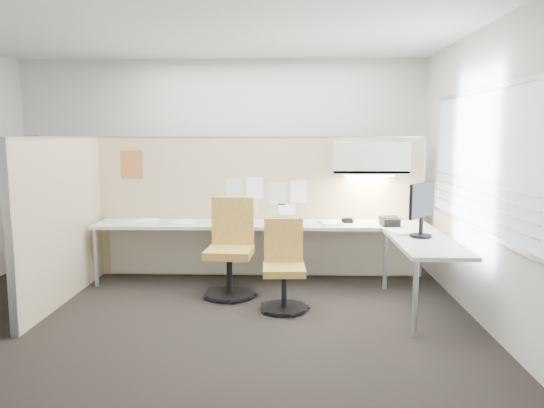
{
  "coord_description": "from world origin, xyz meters",
  "views": [
    {
      "loc": [
        0.92,
        -5.03,
        1.79
      ],
      "look_at": [
        0.74,
        0.8,
        1.02
      ],
      "focal_mm": 35.0,
      "sensor_mm": 36.0,
      "label": 1
    }
  ],
  "objects_px": {
    "monitor": "(422,206)",
    "phone": "(389,221)",
    "chair_left": "(231,251)",
    "chair_right": "(284,268)",
    "desk": "(289,236)"
  },
  "relations": [
    {
      "from": "monitor",
      "to": "phone",
      "type": "distance_m",
      "value": 0.76
    },
    {
      "from": "chair_left",
      "to": "monitor",
      "type": "relative_size",
      "value": 1.9
    },
    {
      "from": "chair_right",
      "to": "phone",
      "type": "bearing_deg",
      "value": 31.84
    },
    {
      "from": "chair_right",
      "to": "monitor",
      "type": "height_order",
      "value": "monitor"
    },
    {
      "from": "desk",
      "to": "chair_right",
      "type": "height_order",
      "value": "chair_right"
    },
    {
      "from": "desk",
      "to": "monitor",
      "type": "bearing_deg",
      "value": -26.88
    },
    {
      "from": "desk",
      "to": "phone",
      "type": "distance_m",
      "value": 1.19
    },
    {
      "from": "monitor",
      "to": "phone",
      "type": "xyz_separation_m",
      "value": [
        -0.2,
        0.68,
        -0.27
      ]
    },
    {
      "from": "chair_left",
      "to": "monitor",
      "type": "distance_m",
      "value": 2.12
    },
    {
      "from": "chair_left",
      "to": "phone",
      "type": "relative_size",
      "value": 4.53
    },
    {
      "from": "chair_right",
      "to": "phone",
      "type": "distance_m",
      "value": 1.53
    },
    {
      "from": "desk",
      "to": "chair_right",
      "type": "bearing_deg",
      "value": -93.61
    },
    {
      "from": "desk",
      "to": "chair_right",
      "type": "relative_size",
      "value": 4.4
    },
    {
      "from": "desk",
      "to": "chair_left",
      "type": "bearing_deg",
      "value": -149.56
    },
    {
      "from": "chair_left",
      "to": "monitor",
      "type": "xyz_separation_m",
      "value": [
        2.02,
        -0.31,
        0.56
      ]
    }
  ]
}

